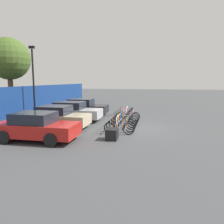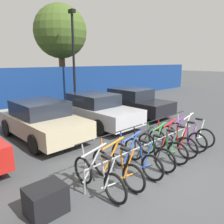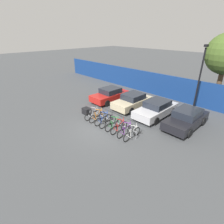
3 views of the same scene
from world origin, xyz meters
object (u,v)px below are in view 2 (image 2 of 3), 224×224
Objects in this scene: bike_rack at (150,144)px; bicycle_orange at (116,168)px; cargo_crate at (46,200)px; bicycle_white at (190,133)px; bicycle_silver at (98,177)px; car_silver at (95,109)px; bicycle_red at (172,142)px; car_beige at (42,120)px; lamp_post at (73,54)px; bicycle_black at (148,153)px; bicycle_green at (161,147)px; bicycle_purple at (182,137)px; tree_behind_hoarding at (60,32)px; car_black at (132,102)px; bicycle_blue at (135,159)px.

bicycle_orange reaches higher than bike_rack.
cargo_crate is (-3.22, 0.02, -0.22)m from bike_rack.
bicycle_white is at bearing -1.86° from cargo_crate.
bicycle_silver is 5.34m from car_silver.
bicycle_red is 4.11m from cargo_crate.
car_beige is 0.71× the size of lamp_post.
bike_rack is 1.16× the size of car_beige.
car_silver is 4.86m from lamp_post.
bicycle_black is at bearing -110.84° from car_silver.
bicycle_green is 1.00× the size of bicycle_red.
bicycle_purple is (3.05, 0.00, 0.00)m from bicycle_orange.
bicycle_green is 0.55m from bicycle_red.
bicycle_silver is at bearing -8.72° from cargo_crate.
car_black is at bearing -89.44° from tree_behind_hoarding.
car_black is 0.75× the size of lamp_post.
bicycle_blue is (-0.84, -0.15, -0.12)m from bike_rack.
bicycle_orange is 0.26× the size of tree_behind_hoarding.
bicycle_white is (3.61, 0.00, 0.00)m from bicycle_orange.
bicycle_blue is at bearing -178.35° from bicycle_green.
bicycle_black and bicycle_red have the same top height.
car_black is at bearing 0.84° from car_beige.
bicycle_black is at bearing -179.75° from bicycle_purple.
bicycle_purple is (1.82, 0.00, 0.00)m from bicycle_black.
bicycle_green and bicycle_white have the same top height.
bicycle_orange is 5.00m from car_silver.
car_black reaches higher than bicycle_black.
bicycle_green is at bearing -2.33° from bicycle_blue.
bike_rack is at bearing 5.55° from bicycle_orange.
lamp_post is (3.18, 7.97, 2.81)m from bicycle_black.
tree_behind_hoarding is (3.79, 10.62, 4.28)m from bike_rack.
bicycle_white is (0.56, 0.00, 0.00)m from bicycle_purple.
bike_rack is 0.91m from bicycle_red.
lamp_post is (4.97, 7.97, 2.81)m from bicycle_silver.
lamp_post is at bearing 73.33° from bicycle_red.
bike_rack reaches higher than cargo_crate.
bicycle_red is 0.63m from bicycle_purple.
tree_behind_hoarding is at bearing 72.29° from bicycle_red.
bicycle_blue is at bearing -138.31° from car_black.
bicycle_orange and bicycle_white have the same top height.
bike_rack is at bearing -110.21° from lamp_post.
bicycle_silver is at bearing -175.93° from bike_rack.
bicycle_blue is (0.69, 0.00, 0.00)m from bicycle_orange.
bicycle_purple is 0.39× the size of car_silver.
lamp_post reaches higher than bicycle_silver.
tree_behind_hoarding is (7.00, 10.60, 4.50)m from cargo_crate.
bicycle_red is (2.42, 0.00, 0.00)m from bicycle_orange.
bicycle_silver is 2.44× the size of cargo_crate.
car_beige reaches higher than bicycle_silver.
car_silver is at bearing 52.86° from bicycle_silver.
bicycle_black is 0.64m from bicycle_green.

